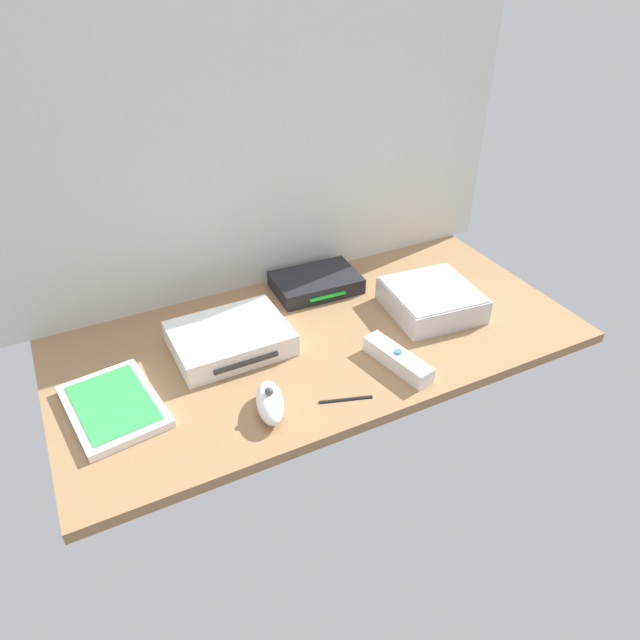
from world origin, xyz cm
name	(u,v)px	position (x,y,z in cm)	size (l,w,h in cm)	color
ground_plane	(320,341)	(0.00, 0.00, -1.00)	(100.00, 48.00, 2.00)	#936D47
back_wall	(262,136)	(0.00, 24.60, 32.00)	(110.00, 1.20, 64.00)	silver
game_console	(230,338)	(-16.44, 4.51, 2.20)	(21.15, 16.66, 4.40)	white
mini_computer	(431,299)	(24.46, -1.93, 2.64)	(18.62, 18.62, 5.30)	silver
game_case	(114,406)	(-39.22, -2.66, 0.76)	(15.97, 20.62, 1.56)	white
network_router	(316,283)	(7.19, 16.11, 1.70)	(18.56, 13.01, 3.40)	black
remote_wand	(397,359)	(8.39, -14.08, 1.51)	(6.31, 15.21, 3.40)	white
remote_nunchuk	(270,402)	(-16.56, -14.75, 2.04)	(7.04, 10.83, 5.10)	white
stylus_pen	(346,398)	(-4.20, -17.88, 0.35)	(0.70, 0.70, 9.00)	black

